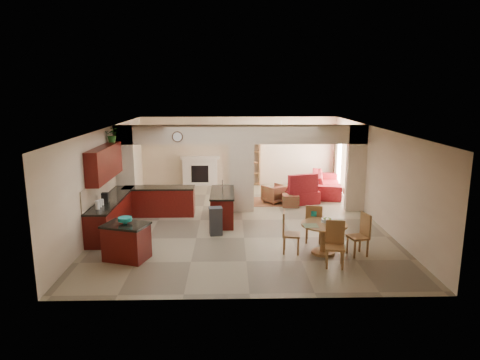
{
  "coord_description": "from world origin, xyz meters",
  "views": [
    {
      "loc": [
        -0.37,
        -12.48,
        3.92
      ],
      "look_at": [
        -0.06,
        0.3,
        1.18
      ],
      "focal_mm": 32.0,
      "sensor_mm": 36.0,
      "label": 1
    }
  ],
  "objects_px": {
    "dining_table": "(324,234)",
    "sofa": "(326,183)",
    "kitchen_island": "(127,242)",
    "armchair": "(274,194)"
  },
  "relations": [
    {
      "from": "kitchen_island",
      "to": "sofa",
      "type": "relative_size",
      "value": 0.43
    },
    {
      "from": "dining_table",
      "to": "armchair",
      "type": "height_order",
      "value": "dining_table"
    },
    {
      "from": "sofa",
      "to": "armchair",
      "type": "height_order",
      "value": "sofa"
    },
    {
      "from": "dining_table",
      "to": "sofa",
      "type": "relative_size",
      "value": 0.41
    },
    {
      "from": "dining_table",
      "to": "sofa",
      "type": "xyz_separation_m",
      "value": [
        1.42,
        6.1,
        -0.11
      ]
    },
    {
      "from": "dining_table",
      "to": "sofa",
      "type": "height_order",
      "value": "sofa"
    },
    {
      "from": "sofa",
      "to": "kitchen_island",
      "type": "bearing_deg",
      "value": 147.49
    },
    {
      "from": "sofa",
      "to": "armchair",
      "type": "relative_size",
      "value": 3.86
    },
    {
      "from": "kitchen_island",
      "to": "dining_table",
      "type": "relative_size",
      "value": 1.05
    },
    {
      "from": "kitchen_island",
      "to": "armchair",
      "type": "distance_m",
      "value": 6.39
    }
  ]
}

